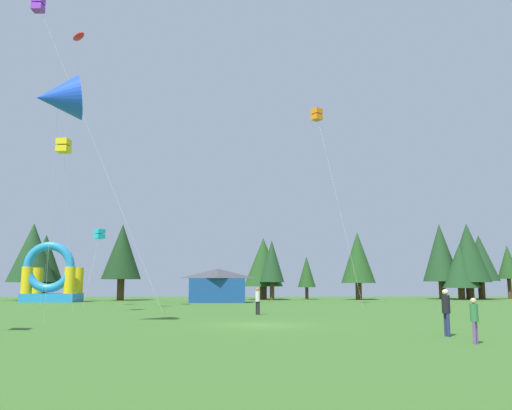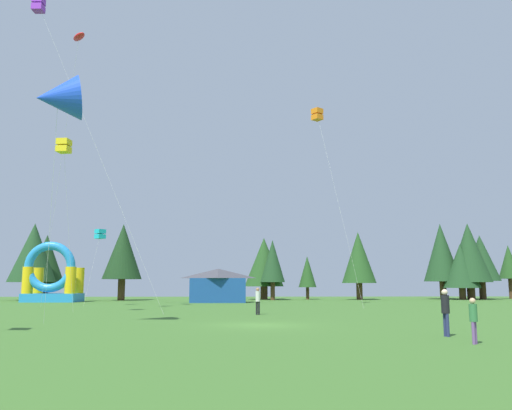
# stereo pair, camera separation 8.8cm
# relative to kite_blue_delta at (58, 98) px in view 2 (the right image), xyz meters

# --- Properties ---
(ground_plane) EXTENTS (120.00, 120.00, 0.00)m
(ground_plane) POSITION_rel_kite_blue_delta_xyz_m (10.24, 1.49, -11.36)
(ground_plane) COLOR #3D6B28
(kite_blue_delta) EXTENTS (3.02, 4.72, 12.64)m
(kite_blue_delta) POSITION_rel_kite_blue_delta_xyz_m (0.00, 0.00, 0.00)
(kite_blue_delta) COLOR blue
(kite_blue_delta) RESTS_ON ground_plane
(kite_purple_box) EXTENTS (10.47, 0.91, 23.40)m
(kite_purple_box) POSITION_rel_kite_blue_delta_xyz_m (-6.02, 11.52, 11.43)
(kite_purple_box) COLOR purple
(kite_purple_box) RESTS_ON ground_plane
(kite_orange_box) EXTENTS (3.69, 4.64, 19.08)m
(kite_orange_box) POSITION_rel_kite_blue_delta_xyz_m (16.71, 23.63, 7.13)
(kite_orange_box) COLOR orange
(kite_orange_box) RESTS_ON ground_plane
(kite_yellow_box) EXTENTS (0.95, 3.24, 12.30)m
(kite_yellow_box) POSITION_rel_kite_blue_delta_xyz_m (-3.41, 11.11, 0.44)
(kite_yellow_box) COLOR yellow
(kite_yellow_box) RESTS_ON ground_plane
(kite_cyan_box) EXTENTS (1.53, 1.64, 7.27)m
(kite_cyan_box) POSITION_rel_kite_blue_delta_xyz_m (-4.31, 25.09, -4.54)
(kite_cyan_box) COLOR #19B7CC
(kite_cyan_box) RESTS_ON ground_plane
(kite_red_parafoil) EXTENTS (5.56, 8.68, 23.07)m
(kite_red_parafoil) POSITION_rel_kite_blue_delta_xyz_m (-4.47, 16.32, 11.26)
(kite_red_parafoil) COLOR red
(kite_red_parafoil) RESTS_ON ground_plane
(person_far_side) EXTENTS (0.38, 0.38, 1.58)m
(person_far_side) POSITION_rel_kite_blue_delta_xyz_m (17.37, -7.20, -10.42)
(person_far_side) COLOR #724C8C
(person_far_side) RESTS_ON ground_plane
(person_near_camera) EXTENTS (0.43, 0.43, 1.82)m
(person_near_camera) POSITION_rel_kite_blue_delta_xyz_m (10.43, 10.52, -10.28)
(person_near_camera) COLOR black
(person_near_camera) RESTS_ON ground_plane
(person_midfield) EXTENTS (0.37, 0.37, 1.86)m
(person_midfield) POSITION_rel_kite_blue_delta_xyz_m (17.42, -4.57, -10.25)
(person_midfield) COLOR navy
(person_midfield) RESTS_ON ground_plane
(inflatable_blue_arch) EXTENTS (6.03, 4.33, 6.88)m
(inflatable_blue_arch) POSITION_rel_kite_blue_delta_xyz_m (-12.55, 36.07, -8.90)
(inflatable_blue_arch) COLOR #268CD8
(inflatable_blue_arch) RESTS_ON ground_plane
(festival_tent) EXTENTS (6.15, 3.11, 3.76)m
(festival_tent) POSITION_rel_kite_blue_delta_xyz_m (6.74, 33.93, -9.47)
(festival_tent) COLOR #19478C
(festival_tent) RESTS_ON ground_plane
(tree_row_1) EXTENTS (5.99, 5.99, 9.88)m
(tree_row_1) POSITION_rel_kite_blue_delta_xyz_m (-17.57, 42.99, -5.32)
(tree_row_1) COLOR #4C331E
(tree_row_1) RESTS_ON ground_plane
(tree_row_2) EXTENTS (5.26, 5.26, 8.77)m
(tree_row_2) POSITION_rel_kite_blue_delta_xyz_m (-17.44, 47.27, -6.11)
(tree_row_2) COLOR #4C331E
(tree_row_2) RESTS_ON ground_plane
(tree_row_3) EXTENTS (4.95, 4.95, 9.70)m
(tree_row_3) POSITION_rel_kite_blue_delta_xyz_m (-5.84, 41.91, -5.23)
(tree_row_3) COLOR #4C331E
(tree_row_3) RESTS_ON ground_plane
(tree_row_4) EXTENTS (5.27, 5.27, 8.27)m
(tree_row_4) POSITION_rel_kite_blue_delta_xyz_m (12.41, 45.51, -6.39)
(tree_row_4) COLOR #4C331E
(tree_row_4) RESTS_ON ground_plane
(tree_row_5) EXTENTS (3.19, 3.19, 7.77)m
(tree_row_5) POSITION_rel_kite_blue_delta_xyz_m (13.41, 42.87, -6.38)
(tree_row_5) COLOR #4C331E
(tree_row_5) RESTS_ON ground_plane
(tree_row_6) EXTENTS (2.41, 2.41, 5.79)m
(tree_row_6) POSITION_rel_kite_blue_delta_xyz_m (18.26, 45.34, -7.69)
(tree_row_6) COLOR #4C331E
(tree_row_6) RESTS_ON ground_plane
(tree_row_7) EXTENTS (4.53, 4.53, 8.97)m
(tree_row_7) POSITION_rel_kite_blue_delta_xyz_m (24.99, 44.09, -5.83)
(tree_row_7) COLOR #4C331E
(tree_row_7) RESTS_ON ground_plane
(tree_row_8) EXTENTS (4.93, 4.93, 10.38)m
(tree_row_8) POSITION_rel_kite_blue_delta_xyz_m (36.99, 46.12, -5.01)
(tree_row_8) COLOR #4C331E
(tree_row_8) RESTS_ON ground_plane
(tree_row_9) EXTENTS (4.83, 4.83, 7.36)m
(tree_row_9) POSITION_rel_kite_blue_delta_xyz_m (38.70, 43.86, -6.94)
(tree_row_9) COLOR #4C331E
(tree_row_9) RESTS_ON ground_plane
(tree_row_10) EXTENTS (5.68, 5.68, 10.26)m
(tree_row_10) POSITION_rel_kite_blue_delta_xyz_m (40.09, 44.39, -5.13)
(tree_row_10) COLOR #4C331E
(tree_row_10) RESTS_ON ground_plane
(tree_row_11) EXTENTS (4.93, 4.93, 8.74)m
(tree_row_11) POSITION_rel_kite_blue_delta_xyz_m (42.18, 45.48, -5.81)
(tree_row_11) COLOR #4C331E
(tree_row_11) RESTS_ON ground_plane
(tree_row_12) EXTENTS (2.95, 2.95, 7.50)m
(tree_row_12) POSITION_rel_kite_blue_delta_xyz_m (47.05, 47.39, -6.28)
(tree_row_12) COLOR #4C331E
(tree_row_12) RESTS_ON ground_plane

